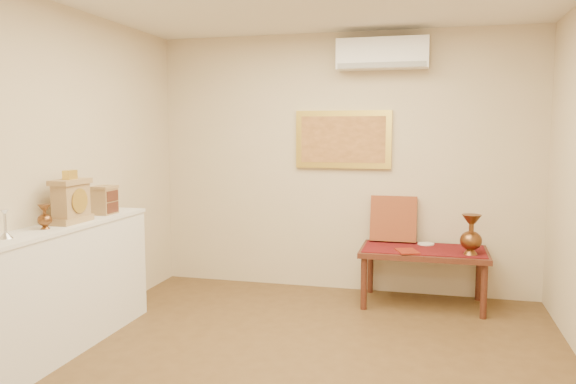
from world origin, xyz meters
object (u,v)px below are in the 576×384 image
(mantel_clock, at_px, (71,200))
(wooden_chest, at_px, (105,200))
(brass_urn_tall, at_px, (471,230))
(low_table, at_px, (423,256))
(display_ledge, at_px, (60,289))

(mantel_clock, distance_m, wooden_chest, 0.47)
(brass_urn_tall, height_order, mantel_clock, mantel_clock)
(low_table, bearing_deg, wooden_chest, -154.33)
(display_ledge, distance_m, wooden_chest, 0.86)
(brass_urn_tall, bearing_deg, mantel_clock, -152.74)
(wooden_chest, relative_size, low_table, 0.20)
(display_ledge, xyz_separation_m, mantel_clock, (0.03, 0.14, 0.66))
(display_ledge, bearing_deg, brass_urn_tall, 29.08)
(brass_urn_tall, bearing_deg, wooden_chest, -160.03)
(brass_urn_tall, height_order, wooden_chest, wooden_chest)
(display_ledge, distance_m, mantel_clock, 0.68)
(mantel_clock, height_order, wooden_chest, mantel_clock)
(mantel_clock, height_order, low_table, mantel_clock)
(wooden_chest, xyz_separation_m, low_table, (2.65, 1.27, -0.62))
(brass_urn_tall, height_order, display_ledge, brass_urn_tall)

